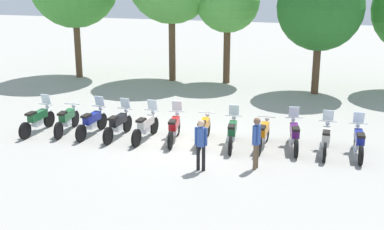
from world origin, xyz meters
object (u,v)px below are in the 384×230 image
at_px(motorcycle_5, 174,128).
at_px(person_0, 201,141).
at_px(motorcycle_8, 263,134).
at_px(tree_2, 228,1).
at_px(motorcycle_0, 38,119).
at_px(person_1, 256,139).
at_px(motorcycle_9, 294,135).
at_px(tree_3, 320,8).
at_px(motorcycle_10, 326,139).
at_px(motorcycle_6, 204,129).
at_px(motorcycle_7, 232,132).
at_px(motorcycle_2, 92,122).
at_px(motorcycle_3, 118,124).
at_px(motorcycle_4, 146,126).
at_px(motorcycle_11, 359,141).
at_px(motorcycle_1, 67,120).

distance_m(motorcycle_5, person_0, 2.92).
xyz_separation_m(motorcycle_8, tree_2, (-3.27, 9.68, 3.85)).
bearing_deg(motorcycle_0, person_1, -96.20).
relative_size(motorcycle_9, tree_3, 0.35).
distance_m(person_0, tree_2, 12.81).
xyz_separation_m(motorcycle_5, motorcycle_10, (5.31, 0.18, 0.00)).
bearing_deg(motorcycle_9, motorcycle_6, 84.37).
xyz_separation_m(motorcycle_6, motorcycle_7, (1.06, -0.12, 0.01)).
bearing_deg(motorcycle_10, motorcycle_2, 93.19).
distance_m(motorcycle_10, person_0, 4.54).
relative_size(motorcycle_0, person_1, 1.31).
bearing_deg(tree_2, motorcycle_10, -60.82).
distance_m(motorcycle_6, person_1, 2.94).
height_order(motorcycle_10, tree_2, tree_2).
bearing_deg(tree_3, motorcycle_7, -106.13).
relative_size(motorcycle_3, motorcycle_4, 1.00).
bearing_deg(motorcycle_2, person_1, -100.65).
xyz_separation_m(motorcycle_5, motorcycle_8, (3.19, 0.15, -0.01)).
relative_size(motorcycle_7, motorcycle_10, 1.00).
xyz_separation_m(motorcycle_2, tree_2, (3.09, 9.95, 3.83)).
bearing_deg(motorcycle_0, motorcycle_11, -83.84).
height_order(motorcycle_5, tree_3, tree_3).
xyz_separation_m(motorcycle_8, tree_3, (1.43, 8.49, 3.69)).
height_order(motorcycle_0, person_0, person_0).
bearing_deg(motorcycle_8, motorcycle_10, -87.04).
height_order(motorcycle_6, motorcycle_8, same).
bearing_deg(motorcycle_5, motorcycle_4, 87.86).
xyz_separation_m(motorcycle_3, tree_3, (6.73, 8.78, 3.68)).
distance_m(motorcycle_4, tree_2, 10.69).
distance_m(person_1, tree_3, 11.03).
xyz_separation_m(tree_2, tree_3, (4.70, -1.20, -0.16)).
relative_size(person_0, person_1, 0.99).
bearing_deg(motorcycle_6, motorcycle_11, -92.17).
relative_size(motorcycle_7, person_0, 1.32).
bearing_deg(motorcycle_5, person_1, -126.81).
bearing_deg(motorcycle_8, motorcycle_5, 95.04).
distance_m(motorcycle_2, person_1, 6.63).
distance_m(motorcycle_8, motorcycle_11, 3.18).
relative_size(motorcycle_1, motorcycle_2, 1.00).
height_order(motorcycle_1, motorcycle_8, same).
bearing_deg(motorcycle_5, motorcycle_2, 84.76).
distance_m(motorcycle_3, motorcycle_10, 7.43).
bearing_deg(tree_2, motorcycle_11, -56.22).
distance_m(motorcycle_2, motorcycle_9, 7.43).
height_order(motorcycle_2, person_0, person_0).
height_order(motorcycle_1, person_0, person_0).
xyz_separation_m(motorcycle_0, motorcycle_4, (4.24, 0.30, 0.00)).
height_order(person_1, tree_2, tree_2).
xyz_separation_m(motorcycle_9, tree_3, (0.38, 8.32, 3.68)).
bearing_deg(motorcycle_0, motorcycle_6, -82.08).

